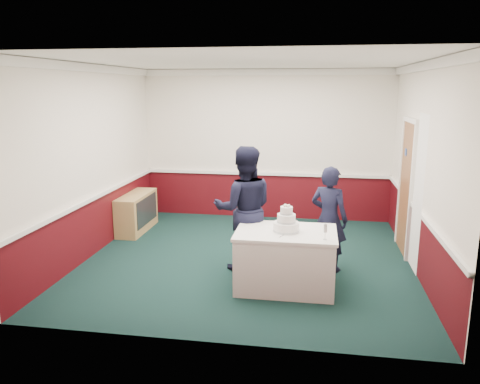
# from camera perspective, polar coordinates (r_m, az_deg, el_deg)

# --- Properties ---
(ground) EXTENTS (5.00, 5.00, 0.00)m
(ground) POSITION_cam_1_polar(r_m,az_deg,el_deg) (7.43, 0.96, -8.16)
(ground) COLOR black
(ground) RESTS_ON ground
(room_shell) EXTENTS (5.00, 5.00, 3.00)m
(room_shell) POSITION_cam_1_polar(r_m,az_deg,el_deg) (7.58, 2.28, 7.52)
(room_shell) COLOR white
(room_shell) RESTS_ON ground
(sideboard) EXTENTS (0.41, 1.20, 0.70)m
(sideboard) POSITION_cam_1_polar(r_m,az_deg,el_deg) (8.98, -12.47, -2.44)
(sideboard) COLOR #A78951
(sideboard) RESTS_ON ground
(cake_table) EXTENTS (1.32, 0.92, 0.79)m
(cake_table) POSITION_cam_1_polar(r_m,az_deg,el_deg) (6.33, 5.56, -8.12)
(cake_table) COLOR white
(cake_table) RESTS_ON ground
(wedding_cake) EXTENTS (0.35, 0.35, 0.36)m
(wedding_cake) POSITION_cam_1_polar(r_m,az_deg,el_deg) (6.17, 5.66, -3.78)
(wedding_cake) COLOR white
(wedding_cake) RESTS_ON cake_table
(cake_knife) EXTENTS (0.09, 0.21, 0.00)m
(cake_knife) POSITION_cam_1_polar(r_m,az_deg,el_deg) (6.02, 5.23, -5.29)
(cake_knife) COLOR silver
(cake_knife) RESTS_ON cake_table
(champagne_flute) EXTENTS (0.05, 0.05, 0.21)m
(champagne_flute) POSITION_cam_1_polar(r_m,az_deg,el_deg) (5.89, 10.36, -4.46)
(champagne_flute) COLOR silver
(champagne_flute) RESTS_ON cake_table
(person_man) EXTENTS (1.01, 0.86, 1.83)m
(person_man) POSITION_cam_1_polar(r_m,az_deg,el_deg) (6.78, 0.50, -2.07)
(person_man) COLOR black
(person_man) RESTS_ON ground
(person_woman) EXTENTS (0.67, 0.58, 1.55)m
(person_woman) POSITION_cam_1_polar(r_m,az_deg,el_deg) (6.92, 10.79, -3.22)
(person_woman) COLOR black
(person_woman) RESTS_ON ground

